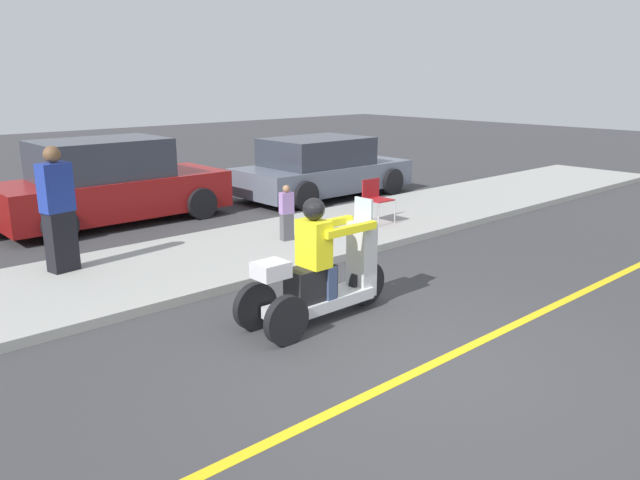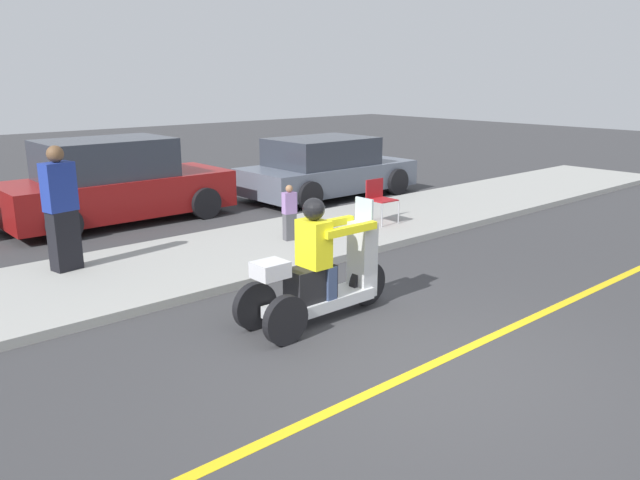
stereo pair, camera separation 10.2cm
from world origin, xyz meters
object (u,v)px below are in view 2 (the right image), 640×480
folding_chair_set_back (379,196)px  parked_car_lot_right (326,169)px  spectator_end_of_line (61,211)px  motorcycle_trike (320,276)px  parked_car_lot_left (115,184)px  spectator_with_child (290,214)px

folding_chair_set_back → parked_car_lot_right: size_ratio=0.19×
spectator_end_of_line → folding_chair_set_back: bearing=-9.2°
motorcycle_trike → parked_car_lot_left: bearing=87.0°
motorcycle_trike → parked_car_lot_left: size_ratio=0.48×
spectator_end_of_line → folding_chair_set_back: (5.57, -0.90, -0.36)m
motorcycle_trike → parked_car_lot_right: motorcycle_trike is taller
spectator_end_of_line → parked_car_lot_right: 7.31m
spectator_end_of_line → parked_car_lot_right: size_ratio=0.41×
folding_chair_set_back → parked_car_lot_right: 3.38m
parked_car_lot_right → spectator_end_of_line: bearing=-162.6°
motorcycle_trike → folding_chair_set_back: motorcycle_trike is taller
parked_car_lot_right → parked_car_lot_left: bearing=171.6°
parked_car_lot_right → folding_chair_set_back: bearing=-114.5°
folding_chair_set_back → parked_car_lot_left: size_ratio=0.19×
spectator_with_child → parked_car_lot_right: parked_car_lot_right is taller
motorcycle_trike → folding_chair_set_back: size_ratio=2.56×
parked_car_lot_left → spectator_end_of_line: bearing=-125.0°
motorcycle_trike → spectator_end_of_line: bearing=114.9°
motorcycle_trike → parked_car_lot_left: (0.34, 6.55, 0.22)m
spectator_with_child → folding_chair_set_back: size_ratio=1.16×
parked_car_lot_left → parked_car_lot_right: (4.94, -0.73, -0.10)m
parked_car_lot_left → parked_car_lot_right: 4.99m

